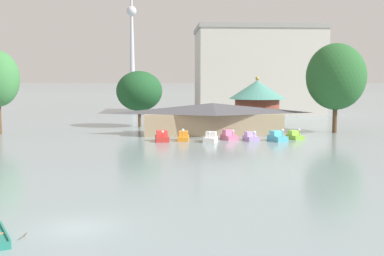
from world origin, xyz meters
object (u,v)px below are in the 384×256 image
Objects in this scene: distant_broadcast_tower at (132,17)px; pedal_boat_lavender at (251,137)px; background_building_block at (257,71)px; shoreline_tree_right at (336,77)px; pedal_boat_lime at (295,136)px; boathouse at (212,118)px; pedal_boat_red at (162,137)px; shoreline_tree_mid at (139,91)px; pedal_boat_orange at (183,137)px; pedal_boat_cyan at (277,137)px; green_roof_pavilion at (257,100)px; pedal_boat_pink at (229,136)px; pedal_boat_white at (211,138)px.

pedal_boat_lavender is at bearing -84.04° from distant_broadcast_tower.
shoreline_tree_right is at bearing -85.08° from background_building_block.
boathouse is at bearing -137.30° from pedal_boat_lime.
pedal_boat_red is 20.36m from shoreline_tree_mid.
pedal_boat_orange is 12.29m from pedal_boat_cyan.
pedal_boat_lavender is at bearing -103.00° from green_roof_pavilion.
shoreline_tree_right is (26.05, 8.54, 7.87)m from pedal_boat_red.
pedal_boat_lavender is at bearing -149.29° from shoreline_tree_right.
pedal_boat_red is 1.01× the size of pedal_boat_pink.
background_building_block is 0.19× the size of distant_broadcast_tower.
shoreline_tree_mid is 0.70× the size of shoreline_tree_right.
pedal_boat_white is 5.56m from pedal_boat_lavender.
shoreline_tree_right is 0.47× the size of background_building_block.
boathouse reaches higher than pedal_boat_pink.
pedal_boat_cyan is 0.23× the size of shoreline_tree_right.
shoreline_tree_right is (29.83, -10.70, 2.36)m from shoreline_tree_mid.
pedal_boat_lavender is at bearing 49.27° from pedal_boat_pink.
boathouse reaches higher than pedal_boat_lavender.
distant_broadcast_tower is at bearing 98.95° from background_building_block.
background_building_block is at bearing -81.05° from distant_broadcast_tower.
shoreline_tree_mid is 0.06× the size of distant_broadcast_tower.
pedal_boat_orange is 3.80m from pedal_boat_white.
pedal_boat_red is at bearing -113.92° from background_building_block.
background_building_block is (16.17, 51.61, 9.56)m from pedal_boat_white.
pedal_boat_red is at bearing -126.51° from green_roof_pavilion.
pedal_boat_orange is at bearing -85.47° from distant_broadcast_tower.
pedal_boat_white is 3.50m from pedal_boat_pink.
shoreline_tree_mid is 41.06m from background_building_block.
pedal_boat_cyan reaches higher than pedal_boat_red.
distant_broadcast_tower reaches higher than pedal_boat_pink.
background_building_block is (22.44, 50.59, 9.53)m from pedal_boat_red.
pedal_boat_lime reaches higher than pedal_boat_pink.
background_building_block reaches higher than pedal_boat_lime.
pedal_boat_cyan is at bearing 107.88° from pedal_boat_white.
background_building_block is (10.71, 50.56, 9.63)m from pedal_boat_lavender.
shoreline_tree_right reaches higher than pedal_boat_lavender.
pedal_boat_red is 9.04m from pedal_boat_pink.
distant_broadcast_tower is (-31.23, 352.47, 59.27)m from pedal_boat_white.
pedal_boat_pink is (6.14, 0.63, 0.02)m from pedal_boat_orange.
green_roof_pavilion reaches higher than pedal_boat_red.
distant_broadcast_tower is (-21.18, 332.21, 53.73)m from shoreline_tree_mid.
pedal_boat_red is at bearing -72.33° from pedal_boat_orange.
pedal_boat_red is 10.98m from boathouse.
shoreline_tree_mid is at bearing -162.25° from pedal_boat_pink.
pedal_boat_red is 0.23× the size of shoreline_tree_right.
shoreline_tree_mid is at bearing -151.07° from pedal_boat_lavender.
shoreline_tree_right is (19.78, 9.56, 7.90)m from pedal_boat_white.
background_building_block is at bearing 164.51° from pedal_boat_orange.
pedal_boat_lime is at bearing 91.71° from pedal_boat_lavender.
pedal_boat_lime is at bearing 107.38° from pedal_boat_cyan.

